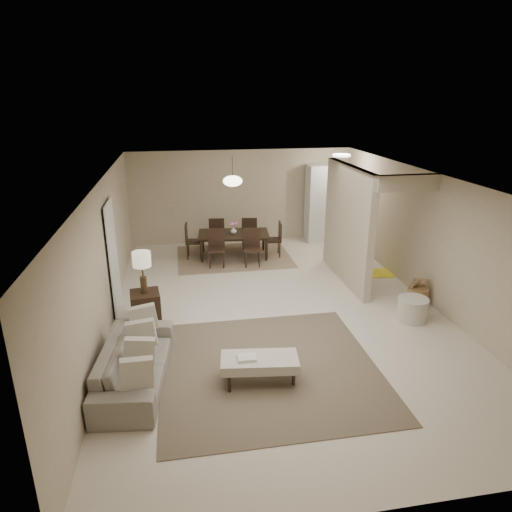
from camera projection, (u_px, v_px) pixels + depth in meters
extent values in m
plane|color=beige|center=(277.00, 310.00, 8.64)|extent=(9.00, 9.00, 0.00)
plane|color=white|center=(279.00, 179.00, 7.80)|extent=(9.00, 9.00, 0.00)
plane|color=tan|center=(242.00, 196.00, 12.40)|extent=(6.00, 0.00, 6.00)
plane|color=tan|center=(105.00, 258.00, 7.73)|extent=(0.00, 9.00, 9.00)
plane|color=tan|center=(431.00, 239.00, 8.71)|extent=(0.00, 9.00, 9.00)
cube|color=tan|center=(348.00, 225.00, 9.67)|extent=(0.15, 2.50, 2.50)
cube|color=black|center=(112.00, 258.00, 8.37)|extent=(0.04, 0.90, 2.04)
cube|color=silver|center=(328.00, 203.00, 12.52)|extent=(1.20, 0.55, 2.10)
cylinder|color=white|center=(342.00, 155.00, 11.16)|extent=(0.44, 0.44, 0.05)
cube|color=brown|center=(269.00, 368.00, 6.80)|extent=(3.20, 3.20, 0.01)
imported|color=gray|center=(135.00, 363.00, 6.39)|extent=(2.18, 1.05, 0.61)
cube|color=beige|center=(260.00, 362.00, 6.39)|extent=(1.14, 0.63, 0.14)
cylinder|color=black|center=(229.00, 385.00, 6.21)|extent=(0.05, 0.05, 0.24)
cylinder|color=black|center=(294.00, 378.00, 6.36)|extent=(0.05, 0.05, 0.24)
cylinder|color=black|center=(226.00, 370.00, 6.55)|extent=(0.05, 0.05, 0.24)
cylinder|color=black|center=(287.00, 364.00, 6.70)|extent=(0.05, 0.05, 0.24)
cube|color=black|center=(146.00, 307.00, 8.14)|extent=(0.56, 0.56, 0.56)
cylinder|color=#4E3A21|center=(144.00, 285.00, 8.00)|extent=(0.12, 0.12, 0.30)
cylinder|color=#4E3A21|center=(142.00, 270.00, 7.91)|extent=(0.03, 0.03, 0.26)
cylinder|color=beige|center=(141.00, 259.00, 7.84)|extent=(0.32, 0.32, 0.26)
cylinder|color=beige|center=(412.00, 309.00, 8.20)|extent=(0.54, 0.54, 0.42)
cylinder|color=olive|center=(417.00, 296.00, 8.83)|extent=(0.47, 0.47, 0.34)
cube|color=#816850|center=(234.00, 257.00, 11.50)|extent=(2.80, 2.10, 0.01)
imported|color=black|center=(234.00, 245.00, 11.40)|extent=(1.83, 1.14, 0.61)
imported|color=white|center=(233.00, 230.00, 11.27)|extent=(0.18, 0.18, 0.16)
cube|color=yellow|center=(378.00, 273.00, 10.43)|extent=(0.97, 0.65, 0.01)
cylinder|color=#4E3A21|center=(232.00, 167.00, 10.75)|extent=(0.02, 0.02, 0.50)
ellipsoid|color=#FFEAC6|center=(233.00, 181.00, 10.86)|extent=(0.46, 0.46, 0.25)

